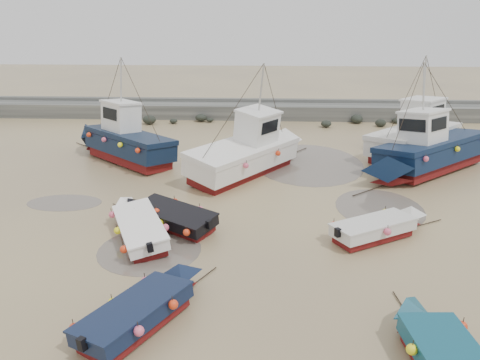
% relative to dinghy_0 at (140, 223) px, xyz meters
% --- Properties ---
extents(ground, '(120.00, 120.00, 0.00)m').
position_rel_dinghy_0_xyz_m(ground, '(5.06, 0.19, -0.54)').
color(ground, tan).
rests_on(ground, ground).
extents(seawall, '(60.00, 4.92, 1.50)m').
position_rel_dinghy_0_xyz_m(seawall, '(5.10, 22.18, 0.09)').
color(seawall, slate).
rests_on(seawall, ground).
extents(puddle_a, '(4.09, 4.09, 0.01)m').
position_rel_dinghy_0_xyz_m(puddle_a, '(0.68, -1.28, -0.53)').
color(puddle_a, '#635A51').
rests_on(puddle_a, ground).
extents(puddle_b, '(4.14, 4.14, 0.01)m').
position_rel_dinghy_0_xyz_m(puddle_b, '(10.72, 3.30, -0.53)').
color(puddle_b, '#635A51').
rests_on(puddle_b, ground).
extents(puddle_c, '(3.68, 3.68, 0.01)m').
position_rel_dinghy_0_xyz_m(puddle_c, '(-4.58, 3.22, -0.53)').
color(puddle_c, '#635A51').
rests_on(puddle_c, ground).
extents(puddle_d, '(6.71, 6.71, 0.01)m').
position_rel_dinghy_0_xyz_m(puddle_d, '(7.90, 9.99, -0.53)').
color(puddle_d, '#635A51').
rests_on(puddle_d, ground).
extents(dinghy_0, '(3.49, 6.32, 1.43)m').
position_rel_dinghy_0_xyz_m(dinghy_0, '(0.00, 0.00, 0.00)').
color(dinghy_0, maroon).
rests_on(dinghy_0, ground).
extents(dinghy_1, '(3.71, 5.52, 1.43)m').
position_rel_dinghy_0_xyz_m(dinghy_1, '(1.59, -5.73, 0.01)').
color(dinghy_1, maroon).
rests_on(dinghy_1, ground).
extents(dinghy_2, '(2.23, 5.88, 1.43)m').
position_rel_dinghy_0_xyz_m(dinghy_2, '(9.92, -7.41, 0.01)').
color(dinghy_2, maroon).
rests_on(dinghy_2, ground).
extents(dinghy_3, '(5.38, 3.49, 1.43)m').
position_rel_dinghy_0_xyz_m(dinghy_3, '(10.01, 0.24, 0.01)').
color(dinghy_3, maroon).
rests_on(dinghy_3, ground).
extents(dinghy_4, '(5.51, 3.98, 1.43)m').
position_rel_dinghy_0_xyz_m(dinghy_4, '(1.04, 1.03, 0.01)').
color(dinghy_4, maroon).
rests_on(dinghy_4, ground).
extents(cabin_boat_0, '(8.11, 6.98, 6.22)m').
position_rel_dinghy_0_xyz_m(cabin_boat_0, '(-3.55, 10.01, 0.82)').
color(cabin_boat_0, maroon).
rests_on(cabin_boat_0, ground).
extents(cabin_boat_1, '(7.39, 9.07, 6.22)m').
position_rel_dinghy_0_xyz_m(cabin_boat_1, '(4.31, 8.20, 0.79)').
color(cabin_boat_1, maroon).
rests_on(cabin_boat_1, ground).
extents(cabin_boat_2, '(9.34, 8.01, 6.22)m').
position_rel_dinghy_0_xyz_m(cabin_boat_2, '(14.63, 8.68, 0.78)').
color(cabin_boat_2, maroon).
rests_on(cabin_boat_2, ground).
extents(cabin_boat_3, '(8.19, 7.94, 6.22)m').
position_rel_dinghy_0_xyz_m(cabin_boat_3, '(15.12, 11.88, 0.81)').
color(cabin_boat_3, maroon).
rests_on(cabin_boat_3, ground).
extents(person, '(0.74, 0.72, 1.72)m').
position_rel_dinghy_0_xyz_m(person, '(1.51, 5.96, -0.54)').
color(person, '#1B1D36').
rests_on(person, ground).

